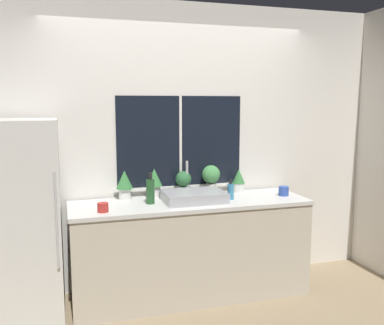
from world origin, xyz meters
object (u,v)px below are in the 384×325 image
object	(u,v)px
potted_plant_far_left	(125,183)
potted_plant_far_right	(239,180)
potted_plant_right	(211,176)
soap_bottle	(231,191)
potted_plant_left	(154,181)
mug_red	(103,207)
refrigerator	(19,223)
potted_plant_center	(184,182)
sink	(194,196)
bottle_tall	(150,191)
mug_blue	(284,191)

from	to	relation	value
potted_plant_far_left	potted_plant_far_right	world-z (taller)	potted_plant_far_left
potted_plant_right	soap_bottle	bearing A→B (deg)	-72.41
potted_plant_left	mug_red	bearing A→B (deg)	-141.08
refrigerator	potted_plant_far_left	xyz separation A→B (m)	(0.88, 0.29, 0.22)
refrigerator	potted_plant_center	distance (m)	1.48
sink	potted_plant_center	world-z (taller)	sink
sink	bottle_tall	distance (m)	0.40
soap_bottle	mug_red	distance (m)	1.17
potted_plant_right	mug_blue	xyz separation A→B (m)	(0.64, -0.28, -0.13)
bottle_tall	mug_red	distance (m)	0.47
potted_plant_left	bottle_tall	size ratio (longest dim) A/B	0.99
potted_plant_left	potted_plant_far_right	size ratio (longest dim) A/B	1.20
sink	potted_plant_left	xyz separation A→B (m)	(-0.31, 0.26, 0.11)
potted_plant_far_right	bottle_tall	distance (m)	0.96
potted_plant_center	mug_blue	world-z (taller)	potted_plant_center
bottle_tall	potted_plant_far_right	bearing A→B (deg)	14.23
sink	soap_bottle	bearing A→B (deg)	-4.70
refrigerator	potted_plant_right	xyz separation A→B (m)	(1.72, 0.29, 0.24)
potted_plant_far_left	mug_red	size ratio (longest dim) A/B	2.99
potted_plant_left	sink	bearing A→B (deg)	-39.91
refrigerator	potted_plant_far_right	world-z (taller)	refrigerator
mug_red	refrigerator	bearing A→B (deg)	169.06
potted_plant_left	soap_bottle	distance (m)	0.71
potted_plant_far_left	mug_red	bearing A→B (deg)	-119.57
bottle_tall	mug_blue	xyz separation A→B (m)	(1.28, -0.04, -0.07)
potted_plant_left	mug_blue	distance (m)	1.23
potted_plant_center	potted_plant_right	bearing A→B (deg)	0.00
potted_plant_far_right	bottle_tall	xyz separation A→B (m)	(-0.93, -0.24, -0.00)
refrigerator	mug_blue	bearing A→B (deg)	0.26
potted_plant_right	soap_bottle	xyz separation A→B (m)	(0.09, -0.28, -0.09)
sink	mug_blue	bearing A→B (deg)	-1.20
mug_blue	soap_bottle	bearing A→B (deg)	-179.00
potted_plant_left	potted_plant_right	size ratio (longest dim) A/B	0.98
potted_plant_left	soap_bottle	size ratio (longest dim) A/B	1.49
mug_blue	potted_plant_left	bearing A→B (deg)	167.03
sink	potted_plant_left	size ratio (longest dim) A/B	1.97
refrigerator	sink	bearing A→B (deg)	1.14
potted_plant_far_left	mug_blue	distance (m)	1.50
sink	potted_plant_far_left	distance (m)	0.65
sink	potted_plant_center	xyz separation A→B (m)	(-0.02, 0.26, 0.08)
potted_plant_left	potted_plant_far_right	xyz separation A→B (m)	(0.85, 0.00, -0.04)
sink	potted_plant_far_left	bearing A→B (deg)	156.24
mug_blue	potted_plant_far_left	bearing A→B (deg)	169.41
potted_plant_far_right	mug_red	world-z (taller)	potted_plant_far_right
soap_bottle	potted_plant_far_left	bearing A→B (deg)	162.89
potted_plant_left	bottle_tall	distance (m)	0.25
refrigerator	mug_blue	distance (m)	2.36
potted_plant_far_right	mug_blue	bearing A→B (deg)	-38.32
potted_plant_right	soap_bottle	distance (m)	0.31
potted_plant_center	mug_red	xyz separation A→B (m)	(-0.79, -0.41, -0.09)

